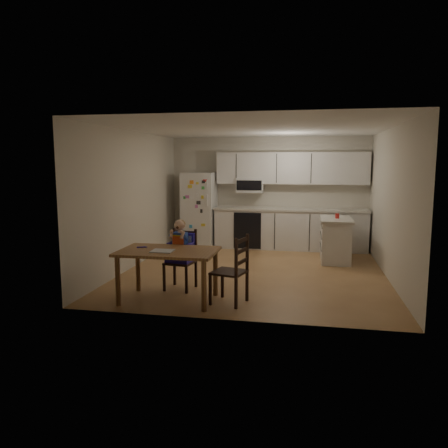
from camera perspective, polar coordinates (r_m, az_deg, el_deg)
room at (r=8.12m, az=4.47°, el=3.25°), size 4.52×5.01×2.51m
refrigerator at (r=10.08m, az=-3.25°, el=1.89°), size 0.72×0.70×1.70m
kitchen_run at (r=9.87m, az=8.51°, el=1.85°), size 3.37×0.62×2.15m
kitchen_island at (r=8.88m, az=14.34°, el=-1.94°), size 0.60×1.14×0.84m
red_cup at (r=8.79m, az=14.57°, el=1.03°), size 0.08×0.08×0.10m
dining_table at (r=6.11m, az=-7.31°, el=-4.29°), size 1.34×0.86×0.72m
napkin at (r=6.02m, az=-8.05°, el=-3.50°), size 0.30×0.26×0.01m
toddler_spoon at (r=6.33m, az=-10.78°, el=-2.98°), size 0.12×0.06×0.02m
chair_booster at (r=6.68m, az=-5.62°, el=-3.00°), size 0.46×0.46×1.07m
chair_side at (r=5.93m, az=1.49°, el=-5.45°), size 0.51×0.51×0.95m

